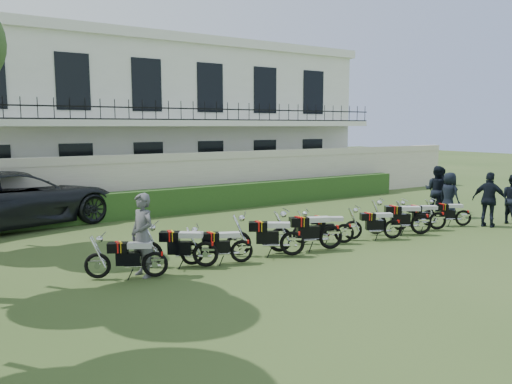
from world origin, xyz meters
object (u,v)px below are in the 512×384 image
motorcycle_8 (438,216)px  officer_4 (436,190)px  motorcycle_1 (206,248)px  inspector (142,235)px  motorcycle_3 (292,237)px  suv (16,199)px  motorcycle_4 (331,231)px  officer_5 (441,190)px  motorcycle_7 (421,219)px  motorcycle_2 (242,246)px  motorcycle_6 (393,224)px  officer_2 (489,200)px  motorcycle_9 (463,214)px  officer_3 (449,195)px  motorcycle_0 (155,258)px  motorcycle_5 (344,229)px

motorcycle_8 → officer_4: (2.49, 2.00, 0.47)m
motorcycle_1 → inspector: (-1.49, 0.17, 0.46)m
motorcycle_3 → suv: size_ratio=0.26×
officer_4 → motorcycle_4: bearing=89.0°
officer_5 → motorcycle_7: bearing=120.3°
motorcycle_2 → inspector: (-2.43, 0.29, 0.50)m
motorcycle_6 → motorcycle_7: size_ratio=0.95×
motorcycle_3 → motorcycle_7: size_ratio=1.00×
motorcycle_4 → motorcycle_8: size_ratio=1.22×
motorcycle_1 → officer_2: size_ratio=0.90×
motorcycle_9 → officer_5: bearing=-4.6°
suv → officer_5: size_ratio=3.91×
officer_3 → officer_5: 1.24m
motorcycle_0 → motorcycle_7: 8.63m
motorcycle_0 → officer_2: officer_2 is taller
motorcycle_7 → suv: bearing=85.5°
motorcycle_0 → motorcycle_8: same height
motorcycle_8 → motorcycle_9: (1.28, -0.05, -0.03)m
motorcycle_9 → officer_5: (1.79, 2.27, 0.45)m
motorcycle_2 → officer_3: size_ratio=1.00×
motorcycle_4 → motorcycle_9: (5.94, 0.05, -0.10)m
officer_4 → motorcycle_2: bearing=83.7°
motorcycle_8 → inspector: bearing=116.3°
motorcycle_0 → motorcycle_6: 7.44m
motorcycle_7 → motorcycle_9: (2.32, 0.14, -0.08)m
motorcycle_8 → officer_3: (2.27, 1.27, 0.38)m
motorcycle_5 → motorcycle_0: bearing=122.5°
motorcycle_4 → inspector: size_ratio=1.06×
inspector → motorcycle_4: bearing=70.3°
motorcycle_2 → motorcycle_0: bearing=111.4°
motorcycle_1 → motorcycle_7: bearing=-58.8°
motorcycle_4 → motorcycle_9: bearing=-69.9°
motorcycle_2 → motorcycle_3: 1.45m
motorcycle_3 → motorcycle_4: motorcycle_4 is taller
motorcycle_4 → suv: size_ratio=0.30×
motorcycle_3 → motorcycle_4: bearing=-56.7°
motorcycle_9 → officer_4: officer_4 is taller
motorcycle_8 → officer_4: size_ratio=0.89×
motorcycle_2 → officer_5: bearing=-56.9°
motorcycle_1 → suv: (-3.12, 7.85, 0.46)m
suv → officer_2: bearing=-138.1°
motorcycle_5 → inspector: size_ratio=0.83×
motorcycle_3 → officer_4: (8.47, 2.09, 0.42)m
motorcycle_3 → motorcycle_5: (2.12, 0.33, -0.06)m
inspector → officer_5: (12.91, 1.86, -0.07)m
motorcycle_3 → motorcycle_7: same height
motorcycle_0 → suv: 8.17m
motorcycle_7 → officer_5: (4.11, 2.41, 0.36)m
motorcycle_6 → motorcycle_2: bearing=114.4°
motorcycle_5 → motorcycle_9: bearing=-62.3°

